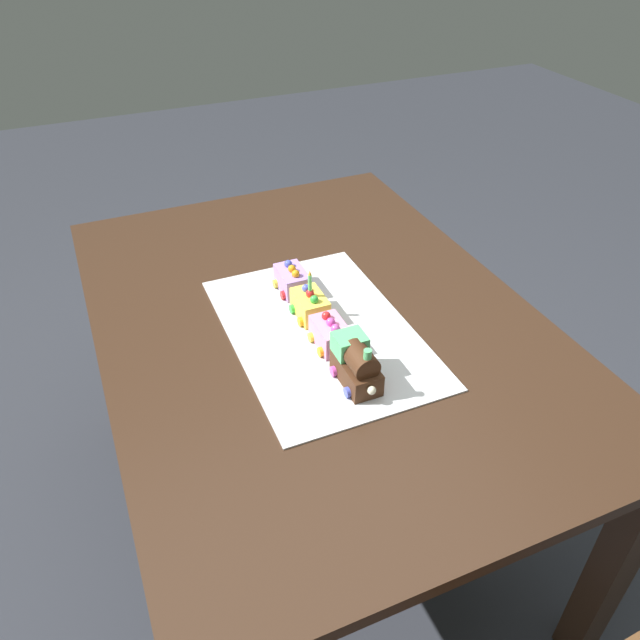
{
  "coord_description": "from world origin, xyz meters",
  "views": [
    {
      "loc": [
        -1.08,
        0.45,
        1.6
      ],
      "look_at": [
        -0.06,
        0.02,
        0.77
      ],
      "focal_mm": 34.39,
      "sensor_mm": 36.0,
      "label": 1
    }
  ],
  "objects": [
    {
      "name": "ground_plane",
      "position": [
        0.0,
        0.0,
        0.0
      ],
      "size": [
        8.0,
        8.0,
        0.0
      ],
      "primitive_type": "plane",
      "color": "#2D3038"
    },
    {
      "name": "cake_locomotive",
      "position": [
        -0.25,
        0.01,
        0.79
      ],
      "size": [
        0.14,
        0.08,
        0.12
      ],
      "color": "#472816",
      "rests_on": "cake_board"
    },
    {
      "name": "dining_table",
      "position": [
        0.0,
        0.0,
        0.63
      ],
      "size": [
        1.4,
        1.0,
        0.74
      ],
      "color": "#382316",
      "rests_on": "ground"
    },
    {
      "name": "cake_car_flatbed_lavender",
      "position": [
        0.12,
        0.01,
        0.77
      ],
      "size": [
        0.1,
        0.08,
        0.07
      ],
      "color": "#AD84E0",
      "rests_on": "cake_board"
    },
    {
      "name": "cake_board",
      "position": [
        -0.06,
        0.02,
        0.74
      ],
      "size": [
        0.6,
        0.4,
        0.0
      ],
      "primitive_type": "cube",
      "color": "silver",
      "rests_on": "dining_table"
    },
    {
      "name": "birthday_candle",
      "position": [
        0.0,
        0.01,
        0.84
      ],
      "size": [
        0.01,
        0.01,
        0.05
      ],
      "color": "#66D872",
      "rests_on": "cake_car_tanker_lemon"
    },
    {
      "name": "cake_car_tanker_lemon",
      "position": [
        -0.0,
        0.01,
        0.77
      ],
      "size": [
        0.1,
        0.08,
        0.07
      ],
      "color": "#F4E04C",
      "rests_on": "cake_board"
    },
    {
      "name": "cake_car_caboose_bubblegum",
      "position": [
        -0.12,
        0.01,
        0.77
      ],
      "size": [
        0.1,
        0.08,
        0.07
      ],
      "color": "pink",
      "rests_on": "cake_board"
    }
  ]
}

